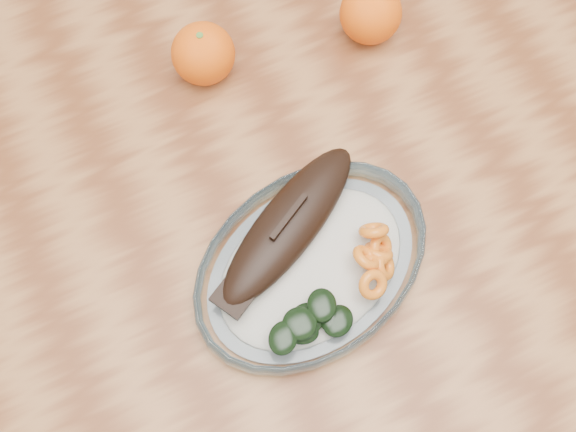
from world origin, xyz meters
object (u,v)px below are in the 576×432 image
(dining_table, at_px, (307,211))
(plated_meal, at_px, (310,263))
(orange_left, at_px, (203,54))
(orange_right, at_px, (371,13))

(dining_table, distance_m, plated_meal, 0.16)
(orange_left, xyz_separation_m, orange_right, (0.20, -0.03, -0.00))
(dining_table, bearing_deg, orange_left, 105.72)
(plated_meal, bearing_deg, orange_left, 76.62)
(plated_meal, distance_m, orange_left, 0.28)
(plated_meal, relative_size, orange_right, 8.09)
(dining_table, height_order, plated_meal, plated_meal)
(dining_table, height_order, orange_right, orange_right)
(plated_meal, bearing_deg, dining_table, 50.55)
(plated_meal, height_order, orange_right, same)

